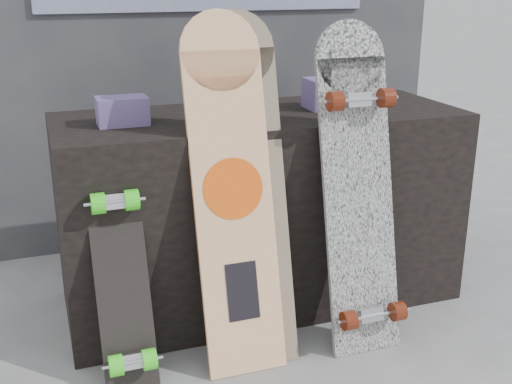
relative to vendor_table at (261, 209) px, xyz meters
name	(u,v)px	position (x,y,z in m)	size (l,w,h in m)	color
ground	(307,358)	(0.00, -0.50, -0.40)	(60.00, 60.00, 0.00)	slate
vendor_table	(261,209)	(0.00, 0.00, 0.00)	(1.60, 0.60, 0.80)	black
booth	(203,20)	(0.00, 0.85, 0.70)	(2.40, 0.22, 2.20)	#323136
merch_box_purple	(122,111)	(-0.54, -0.02, 0.45)	(0.18, 0.12, 0.10)	#543C7C
merch_box_small	(324,94)	(0.27, 0.01, 0.46)	(0.14, 0.14, 0.12)	#543C7C
merch_box_flat	(243,102)	(-0.04, 0.09, 0.43)	(0.22, 0.10, 0.06)	#D1B78C
longboard_geisha	(232,183)	(-0.23, -0.34, 0.24)	(0.28, 0.35, 1.21)	beige
longboard_celtic	(248,180)	(-0.17, -0.32, 0.24)	(0.27, 0.33, 1.21)	tan
longboard_cascadia	(359,183)	(0.23, -0.40, 0.21)	(0.27, 0.35, 1.17)	white
skateboard_dark	(121,267)	(-0.62, -0.36, 0.00)	(0.18, 0.33, 0.78)	black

